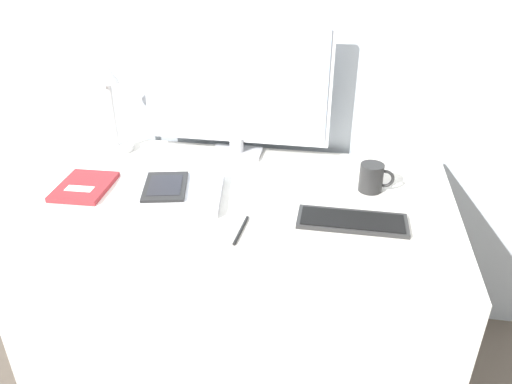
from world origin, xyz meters
name	(u,v)px	position (x,y,z in m)	size (l,w,h in m)	color
wall_back	(265,17)	(0.00, 0.58, 1.20)	(3.60, 0.05, 2.40)	#B2BCC6
desk	(243,289)	(0.00, 0.13, 0.37)	(1.31, 0.78, 0.73)	silver
monitor	(236,89)	(-0.08, 0.45, 0.98)	(0.66, 0.11, 0.47)	silver
keyboard	(352,221)	(0.34, 0.04, 0.74)	(0.31, 0.12, 0.01)	#282828
laptop	(168,194)	(-0.23, 0.09, 0.75)	(0.37, 0.30, 0.03)	#BCBCC1
ereader	(165,186)	(-0.24, 0.10, 0.76)	(0.17, 0.21, 0.01)	black
desk_lamp	(111,105)	(-0.53, 0.41, 0.91)	(0.12, 0.12, 0.33)	white
notebook	(84,187)	(-0.51, 0.10, 0.74)	(0.17, 0.21, 0.02)	maroon
coffee_mug	(372,178)	(0.40, 0.25, 0.78)	(0.11, 0.08, 0.09)	black
pen	(241,230)	(0.04, -0.06, 0.74)	(0.02, 0.14, 0.01)	black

